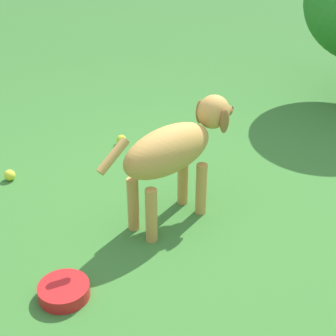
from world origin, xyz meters
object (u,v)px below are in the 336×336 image
at_px(tennis_ball_0, 169,143).
at_px(tennis_ball_2, 176,132).
at_px(tennis_ball_1, 10,175).
at_px(tennis_ball_3, 121,140).
at_px(water_bowl, 64,291).
at_px(dog, 176,149).

height_order(tennis_ball_0, tennis_ball_2, same).
height_order(tennis_ball_1, tennis_ball_2, same).
height_order(tennis_ball_0, tennis_ball_1, same).
distance_m(tennis_ball_0, tennis_ball_1, 1.04).
height_order(tennis_ball_1, tennis_ball_3, same).
bearing_deg(tennis_ball_1, tennis_ball_3, 103.16).
xyz_separation_m(tennis_ball_3, water_bowl, (1.27, -0.72, -0.00)).
xyz_separation_m(tennis_ball_0, tennis_ball_1, (0.01, -1.04, 0.00)).
bearing_deg(dog, water_bowl, -172.31).
height_order(dog, tennis_ball_2, dog).
bearing_deg(tennis_ball_0, dog, -21.98).
bearing_deg(tennis_ball_3, dog, -1.92).
relative_size(tennis_ball_1, tennis_ball_2, 1.00).
bearing_deg(tennis_ball_1, water_bowl, 2.54).
height_order(tennis_ball_0, tennis_ball_3, same).
bearing_deg(tennis_ball_3, tennis_ball_0, 57.43).
xyz_separation_m(tennis_ball_1, tennis_ball_3, (-0.18, 0.76, 0.00)).
bearing_deg(tennis_ball_2, tennis_ball_3, -96.82).
relative_size(tennis_ball_0, tennis_ball_2, 1.00).
bearing_deg(tennis_ball_1, tennis_ball_0, 90.29).
bearing_deg(tennis_ball_1, tennis_ball_2, 96.62).
distance_m(dog, tennis_ball_3, 0.99).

